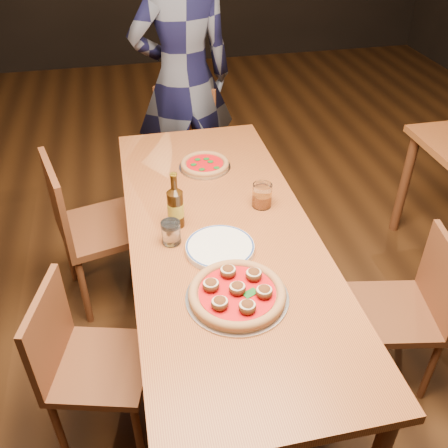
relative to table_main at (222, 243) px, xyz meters
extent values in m
plane|color=black|center=(0.00, 0.00, -0.68)|extent=(9.00, 9.00, 0.00)
cube|color=maroon|center=(0.00, 0.00, 0.05)|extent=(0.80, 2.00, 0.04)
cylinder|color=#562C18|center=(-0.34, 0.94, -0.32)|extent=(0.06, 0.06, 0.71)
cylinder|color=#562C18|center=(0.34, 0.94, -0.32)|extent=(0.06, 0.06, 0.71)
cylinder|color=#562C18|center=(1.36, 0.74, -0.32)|extent=(0.06, 0.06, 0.71)
cylinder|color=#B7B7BF|center=(-0.03, -0.42, 0.07)|extent=(0.38, 0.38, 0.01)
cylinder|color=tan|center=(-0.03, -0.42, 0.09)|extent=(0.36, 0.36, 0.02)
torus|color=tan|center=(-0.03, -0.42, 0.10)|extent=(0.36, 0.36, 0.04)
cylinder|color=#B30A0E|center=(-0.03, -0.42, 0.10)|extent=(0.28, 0.28, 0.00)
cylinder|color=#B7B7BF|center=(0.03, 0.55, 0.07)|extent=(0.27, 0.27, 0.01)
cylinder|color=tan|center=(0.03, 0.55, 0.08)|extent=(0.25, 0.25, 0.02)
torus|color=tan|center=(0.03, 0.55, 0.09)|extent=(0.25, 0.25, 0.03)
cylinder|color=#B30A0E|center=(0.03, 0.55, 0.09)|extent=(0.19, 0.19, 0.00)
cylinder|color=white|center=(-0.04, -0.13, 0.09)|extent=(0.28, 0.28, 0.03)
cylinder|color=black|center=(-0.19, 0.08, 0.16)|extent=(0.07, 0.07, 0.17)
cylinder|color=black|center=(-0.19, 0.08, 0.29)|extent=(0.03, 0.03, 0.09)
cylinder|color=gold|center=(-0.19, 0.08, 0.16)|extent=(0.07, 0.07, 0.06)
cylinder|color=white|center=(-0.22, -0.04, 0.12)|extent=(0.08, 0.08, 0.10)
cylinder|color=#9F4612|center=(0.22, 0.15, 0.13)|extent=(0.09, 0.09, 0.11)
imported|color=black|center=(0.04, 1.39, 0.23)|extent=(0.71, 0.52, 1.82)
camera|label=1|loc=(-0.35, -1.69, 1.38)|focal=40.00mm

